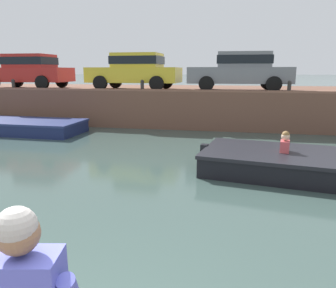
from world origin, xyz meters
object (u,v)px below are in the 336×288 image
car_leftmost_red (29,70)px  mooring_bollard_east (289,86)px  car_left_inner_yellow (136,70)px  car_centre_grey (241,70)px  mooring_bollard_west (13,84)px  mooring_bollard_mid (142,85)px  boat_moored_west_navy (8,126)px

car_leftmost_red → mooring_bollard_east: (11.43, -1.08, -0.61)m
car_leftmost_red → car_left_inner_yellow: bearing=-0.0°
car_leftmost_red → car_centre_grey: bearing=0.0°
car_leftmost_red → mooring_bollard_west: 1.24m
car_left_inner_yellow → mooring_bollard_mid: (0.59, -1.08, -0.61)m
boat_moored_west_navy → car_left_inner_yellow: (4.27, 3.00, 2.13)m
car_centre_grey → mooring_bollard_east: size_ratio=9.43×
mooring_bollard_west → mooring_bollard_mid: 5.85m
mooring_bollard_mid → car_leftmost_red: bearing=169.4°
car_centre_grey → mooring_bollard_east: bearing=-31.2°
car_left_inner_yellow → mooring_bollard_east: bearing=-9.7°
car_left_inner_yellow → mooring_bollard_mid: size_ratio=9.03×
boat_moored_west_navy → mooring_bollard_mid: bearing=21.7°
car_left_inner_yellow → mooring_bollard_mid: 1.37m
car_left_inner_yellow → mooring_bollard_east: 6.38m
car_leftmost_red → car_left_inner_yellow: same height
car_leftmost_red → mooring_bollard_west: (-0.10, -1.08, -0.61)m
car_leftmost_red → mooring_bollard_mid: 5.88m
car_leftmost_red → boat_moored_west_navy: bearing=-73.4°
car_left_inner_yellow → mooring_bollard_mid: car_left_inner_yellow is taller
car_left_inner_yellow → mooring_bollard_west: (-5.27, -1.08, -0.61)m
car_left_inner_yellow → mooring_bollard_west: bearing=-168.5°
car_centre_grey → mooring_bollard_mid: 4.08m
car_centre_grey → mooring_bollard_mid: size_ratio=9.43×
mooring_bollard_east → car_left_inner_yellow: bearing=170.3°
car_centre_grey → mooring_bollard_mid: car_centre_grey is taller
car_leftmost_red → mooring_bollard_east: size_ratio=8.79×
mooring_bollard_mid → car_left_inner_yellow: bearing=118.7°
car_leftmost_red → mooring_bollard_west: car_leftmost_red is taller
car_leftmost_red → car_left_inner_yellow: 5.16m
mooring_bollard_east → boat_moored_west_navy: bearing=-169.6°
car_centre_grey → mooring_bollard_east: car_centre_grey is taller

